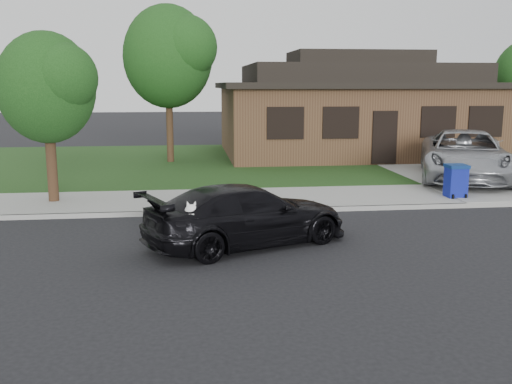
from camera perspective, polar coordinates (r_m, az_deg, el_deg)
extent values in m
plane|color=black|center=(11.98, 11.78, -5.53)|extent=(120.00, 120.00, 0.00)
cube|color=gray|center=(16.65, 6.36, -0.59)|extent=(60.00, 3.00, 0.12)
cube|color=gray|center=(15.22, 7.64, -1.69)|extent=(60.00, 0.12, 0.12)
cube|color=#193814|center=(24.40, 2.12, 3.08)|extent=(60.00, 13.00, 0.13)
cube|color=gray|center=(23.28, 18.06, 2.20)|extent=(4.50, 13.00, 0.14)
imported|color=black|center=(11.84, -0.90, -2.32)|extent=(4.72, 3.37, 1.27)
ellipsoid|color=white|center=(11.00, -6.46, -2.18)|extent=(0.34, 0.40, 0.30)
sphere|color=white|center=(10.75, -6.46, -1.94)|extent=(0.26, 0.26, 0.26)
cube|color=white|center=(10.64, -6.45, -2.32)|extent=(0.09, 0.12, 0.07)
sphere|color=black|center=(10.58, -6.45, -2.39)|extent=(0.04, 0.04, 0.04)
cone|color=white|center=(10.77, -6.83, -1.19)|extent=(0.11, 0.11, 0.14)
cone|color=white|center=(10.77, -6.13, -1.17)|extent=(0.11, 0.11, 0.14)
imported|color=#A4A6AB|center=(20.53, 20.12, 3.51)|extent=(4.75, 6.50, 1.64)
cube|color=navy|center=(17.29, 19.35, 0.91)|extent=(0.53, 0.53, 0.85)
cube|color=navy|center=(17.22, 19.45, 2.45)|extent=(0.58, 0.58, 0.09)
cylinder|color=black|center=(17.04, 19.08, -0.43)|extent=(0.05, 0.13, 0.13)
cylinder|color=black|center=(17.21, 20.21, -0.40)|extent=(0.05, 0.13, 0.13)
cube|color=#422B1C|center=(27.08, 9.93, 7.01)|extent=(12.00, 8.00, 3.00)
cube|color=black|center=(27.03, 10.04, 10.45)|extent=(12.60, 8.60, 0.25)
cube|color=black|center=(27.03, 10.08, 11.56)|extent=(10.00, 6.50, 0.80)
cube|color=black|center=(27.05, 10.13, 13.04)|extent=(6.00, 3.50, 0.60)
cube|color=black|center=(23.29, 12.74, 5.34)|extent=(1.00, 0.06, 2.10)
cube|color=black|center=(22.24, 2.96, 6.90)|extent=(1.30, 0.05, 1.10)
cube|color=black|center=(22.71, 8.48, 6.88)|extent=(1.30, 0.05, 1.10)
cube|color=black|center=(24.07, 17.77, 6.70)|extent=(1.30, 0.05, 1.10)
cube|color=black|center=(24.96, 21.98, 6.56)|extent=(1.30, 0.05, 1.10)
cylinder|color=#332114|center=(23.98, -8.60, 5.96)|extent=(0.28, 0.28, 2.48)
ellipsoid|color=#143811|center=(23.93, -8.81, 13.23)|extent=(3.60, 3.60, 4.14)
sphere|color=#26591E|center=(23.40, -7.07, 14.22)|extent=(2.52, 2.52, 2.52)
cylinder|color=#332114|center=(16.68, -19.73, 2.21)|extent=(0.28, 0.28, 1.80)
ellipsoid|color=#143811|center=(16.52, -20.21, 9.77)|extent=(2.60, 2.60, 2.99)
sphere|color=#26591E|center=(16.03, -18.76, 10.78)|extent=(1.82, 1.82, 1.82)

